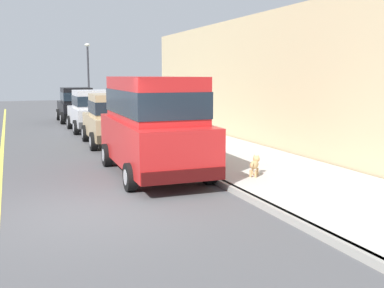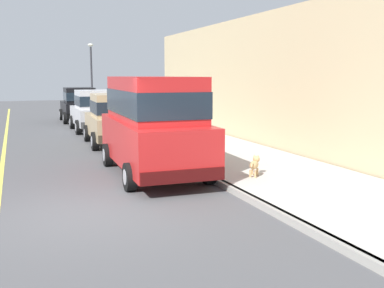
% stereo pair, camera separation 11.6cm
% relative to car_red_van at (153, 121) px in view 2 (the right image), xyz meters
% --- Properties ---
extents(ground_plane, '(80.00, 80.00, 0.00)m').
position_rel_car_red_van_xyz_m(ground_plane, '(-2.12, -2.77, -1.39)').
color(ground_plane, '#4C4C4F').
extents(curb, '(0.16, 64.00, 0.14)m').
position_rel_car_red_van_xyz_m(curb, '(1.08, -2.77, -1.32)').
color(curb, gray).
rests_on(curb, ground).
extents(sidewalk, '(3.60, 64.00, 0.14)m').
position_rel_car_red_van_xyz_m(sidewalk, '(2.88, -2.77, -1.32)').
color(sidewalk, '#B7B5AD').
rests_on(sidewalk, ground).
extents(car_red_van, '(2.23, 4.95, 2.52)m').
position_rel_car_red_van_xyz_m(car_red_van, '(0.00, 0.00, 0.00)').
color(car_red_van, red).
rests_on(car_red_van, ground).
extents(car_tan_hatchback, '(2.05, 3.86, 1.88)m').
position_rel_car_red_van_xyz_m(car_tan_hatchback, '(0.09, 5.35, -0.42)').
color(car_tan_hatchback, tan).
rests_on(car_tan_hatchback, ground).
extents(car_silver_hatchback, '(1.97, 3.81, 1.88)m').
position_rel_car_red_van_xyz_m(car_silver_hatchback, '(0.09, 9.84, -0.42)').
color(car_silver_hatchback, '#BCBCC1').
rests_on(car_silver_hatchback, ground).
extents(car_black_hatchback, '(1.99, 3.82, 1.88)m').
position_rel_car_red_van_xyz_m(car_black_hatchback, '(0.02, 14.42, -0.42)').
color(car_black_hatchback, black).
rests_on(car_black_hatchback, ground).
extents(dog_tan, '(0.52, 0.61, 0.49)m').
position_rel_car_red_van_xyz_m(dog_tan, '(2.04, -1.68, -0.97)').
color(dog_tan, tan).
rests_on(dog_tan, sidewalk).
extents(street_lamp, '(0.36, 0.36, 4.42)m').
position_rel_car_red_van_xyz_m(street_lamp, '(1.43, 18.72, 1.51)').
color(street_lamp, '#2D2D33').
rests_on(street_lamp, sidewalk).
extents(building_facade, '(0.50, 20.00, 4.68)m').
position_rel_car_red_van_xyz_m(building_facade, '(4.98, 3.60, 0.94)').
color(building_facade, tan).
rests_on(building_facade, ground).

